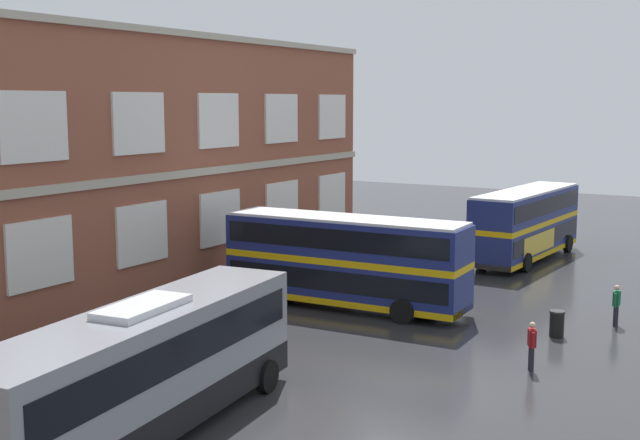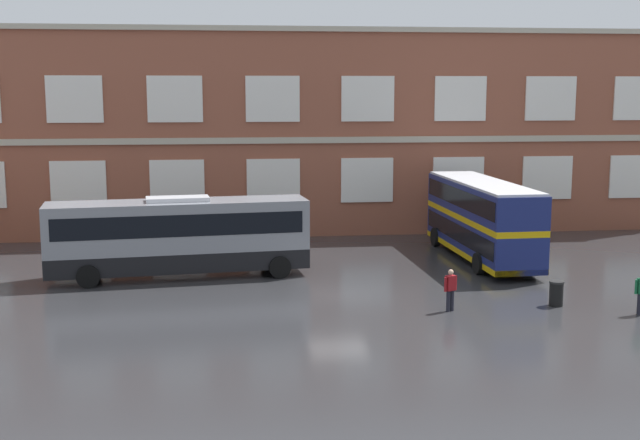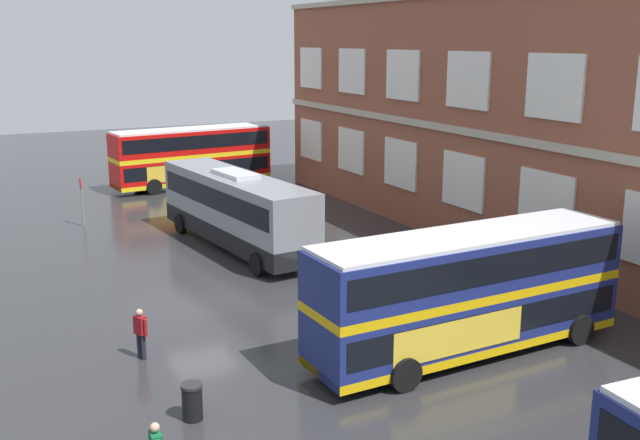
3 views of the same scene
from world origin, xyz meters
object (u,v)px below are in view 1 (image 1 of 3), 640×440
at_px(touring_coach, 145,372).
at_px(station_litter_bin, 557,324).
at_px(double_decker_middle, 345,260).
at_px(waiting_passenger, 616,303).
at_px(double_decker_far, 526,223).
at_px(second_passenger, 532,344).

distance_m(touring_coach, station_litter_bin, 17.10).
xyz_separation_m(double_decker_middle, waiting_passenger, (2.99, -10.99, -1.22)).
height_order(double_decker_far, second_passenger, double_decker_far).
bearing_deg(double_decker_far, station_litter_bin, -159.13).
height_order(touring_coach, second_passenger, touring_coach).
bearing_deg(second_passenger, waiting_passenger, -10.66).
relative_size(double_decker_far, second_passenger, 6.55).
distance_m(double_decker_far, touring_coach, 30.31).
height_order(double_decker_far, station_litter_bin, double_decker_far).
bearing_deg(waiting_passenger, station_litter_bin, 149.00).
xyz_separation_m(waiting_passenger, second_passenger, (-7.31, 1.38, 0.00)).
xyz_separation_m(touring_coach, waiting_passenger, (18.30, -8.73, -0.98)).
bearing_deg(double_decker_middle, station_litter_bin, -88.75).
xyz_separation_m(second_passenger, station_litter_bin, (4.52, 0.30, -0.41)).
distance_m(double_decker_far, second_passenger, 20.21).
distance_m(double_decker_far, waiting_passenger, 14.08).
distance_m(double_decker_middle, second_passenger, 10.61).
relative_size(double_decker_middle, waiting_passenger, 6.52).
height_order(double_decker_middle, waiting_passenger, double_decker_middle).
height_order(double_decker_middle, double_decker_far, same).
relative_size(second_passenger, station_litter_bin, 1.65).
distance_m(double_decker_far, station_litter_bin, 15.88).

